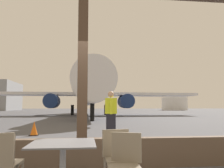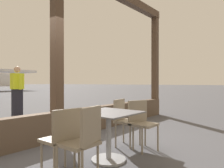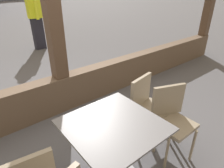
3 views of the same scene
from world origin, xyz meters
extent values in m
plane|color=#4C4C51|center=(0.00, 40.00, 0.00)|extent=(220.00, 220.00, 0.00)
cube|color=brown|center=(0.00, 0.00, 0.29)|extent=(8.93, 0.24, 0.58)
cube|color=#4C3828|center=(0.00, 0.00, 1.78)|extent=(0.20, 0.20, 3.55)
cube|color=slate|center=(-0.22, -1.56, 0.72)|extent=(0.83, 0.83, 0.02)
cube|color=gray|center=(0.54, -1.73, 0.44)|extent=(0.40, 0.40, 0.04)
cube|color=gray|center=(0.61, -1.56, 0.66)|extent=(0.39, 0.18, 0.39)
cube|color=gray|center=(-0.99, -1.40, 0.45)|extent=(0.40, 0.40, 0.04)
cube|color=gray|center=(0.54, -1.40, 0.45)|extent=(0.40, 0.40, 0.04)
cube|color=gray|center=(0.51, -1.22, 0.67)|extent=(0.40, 0.11, 0.39)
cylinder|color=silver|center=(0.66, 28.34, 3.24)|extent=(3.55, 28.35, 3.55)
cone|color=silver|center=(0.66, 12.87, 3.24)|extent=(3.37, 2.60, 3.37)
cylinder|color=black|center=(0.66, 14.77, 3.39)|extent=(3.62, 0.90, 3.62)
cube|color=silver|center=(-7.34, 28.59, 2.94)|extent=(14.22, 4.20, 0.36)
cube|color=silver|center=(8.66, 28.59, 2.94)|extent=(14.22, 4.20, 0.36)
cylinder|color=navy|center=(-4.32, 27.19, 1.94)|extent=(1.90, 3.20, 1.90)
cylinder|color=navy|center=(5.63, 27.19, 1.94)|extent=(1.90, 3.20, 1.90)
cube|color=navy|center=(0.66, 41.02, 7.42)|extent=(0.36, 4.40, 5.20)
cylinder|color=black|center=(0.66, 15.07, 0.73)|extent=(0.36, 0.36, 1.47)
cylinder|color=black|center=(-1.74, 29.59, 0.73)|extent=(0.44, 0.44, 1.47)
cylinder|color=black|center=(3.06, 29.59, 0.73)|extent=(0.44, 0.44, 1.47)
cube|color=black|center=(0.96, 3.55, 0.47)|extent=(0.32, 0.20, 0.95)
cube|color=yellow|center=(0.96, 3.55, 1.23)|extent=(0.40, 0.22, 0.55)
sphere|color=tan|center=(0.96, 3.55, 1.63)|extent=(0.22, 0.22, 0.22)
cylinder|color=yellow|center=(0.94, 3.31, 1.20)|extent=(0.09, 0.09, 0.52)
cylinder|color=yellow|center=(0.98, 3.79, 1.20)|extent=(0.09, 0.09, 0.52)
cone|color=orange|center=(-2.05, 5.53, 0.29)|extent=(0.32, 0.32, 0.58)
cube|color=black|center=(-2.05, 5.53, 0.01)|extent=(0.36, 0.36, 0.03)
cylinder|color=white|center=(31.60, 75.75, 2.24)|extent=(8.95, 8.95, 4.48)
camera|label=1|loc=(0.05, -4.71, 1.19)|focal=37.68mm
camera|label=2|loc=(-2.64, -3.56, 1.17)|focal=33.41mm
camera|label=3|loc=(-1.11, -2.63, 1.87)|focal=31.02mm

